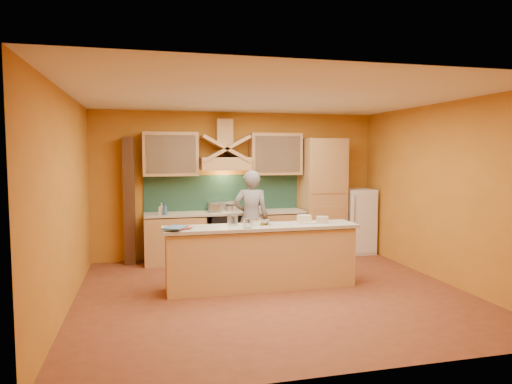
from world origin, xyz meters
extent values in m
cube|color=brown|center=(0.00, 0.00, 0.00)|extent=(5.50, 5.00, 0.01)
cube|color=white|center=(0.00, 0.00, 2.80)|extent=(5.50, 5.00, 0.01)
cube|color=#C57E26|center=(0.00, 2.50, 1.40)|extent=(5.50, 0.02, 2.80)
cube|color=#C57E26|center=(0.00, -2.50, 1.40)|extent=(5.50, 0.02, 2.80)
cube|color=#C57E26|center=(-2.75, 0.00, 1.40)|extent=(0.02, 5.00, 2.80)
cube|color=#C57E26|center=(2.75, 0.00, 1.40)|extent=(0.02, 5.00, 2.80)
cube|color=tan|center=(-1.25, 2.20, 0.43)|extent=(1.10, 0.60, 0.86)
cube|color=tan|center=(0.65, 2.20, 0.43)|extent=(1.10, 0.60, 0.86)
cube|color=beige|center=(-0.30, 2.20, 0.90)|extent=(3.00, 0.62, 0.04)
cube|color=black|center=(-0.30, 2.20, 0.45)|extent=(0.60, 0.58, 0.90)
cube|color=#1C3E31|center=(-0.30, 2.48, 1.25)|extent=(3.00, 0.03, 0.70)
cube|color=tan|center=(-0.30, 2.25, 1.82)|extent=(0.92, 0.50, 0.24)
cube|color=tan|center=(-0.30, 2.35, 2.40)|extent=(0.30, 0.30, 0.50)
cube|color=tan|center=(-1.30, 2.33, 2.00)|extent=(1.00, 0.35, 0.80)
cube|color=tan|center=(0.70, 2.33, 2.00)|extent=(1.00, 0.35, 0.80)
cube|color=tan|center=(1.65, 2.20, 1.15)|extent=(0.80, 0.60, 2.30)
cube|color=white|center=(2.40, 2.20, 0.65)|extent=(0.58, 0.60, 1.30)
cube|color=#472816|center=(-2.05, 2.35, 1.15)|extent=(0.20, 0.30, 2.30)
cube|color=#DFB472|center=(-0.10, 0.30, 0.44)|extent=(2.80, 0.55, 0.88)
cube|color=beige|center=(-0.10, 0.30, 0.92)|extent=(2.90, 0.62, 0.05)
imported|color=gray|center=(0.07, 1.69, 0.86)|extent=(0.69, 0.52, 1.72)
cylinder|color=#B0B1B7|center=(-0.51, 2.17, 0.99)|extent=(0.35, 0.35, 0.18)
cylinder|color=silver|center=(-0.18, 2.29, 0.96)|extent=(0.30, 0.30, 0.13)
imported|color=beige|center=(-1.49, 2.07, 1.02)|extent=(0.11, 0.11, 0.21)
imported|color=#356092|center=(-1.43, 1.99, 1.03)|extent=(0.10, 0.10, 0.21)
imported|color=white|center=(0.38, 2.31, 0.95)|extent=(0.22, 0.22, 0.06)
cube|color=white|center=(0.27, 2.04, 0.97)|extent=(0.32, 0.28, 0.10)
imported|color=#C15145|center=(-1.41, 0.23, 0.96)|extent=(0.35, 0.39, 0.03)
imported|color=teal|center=(-1.48, 0.22, 0.98)|extent=(0.38, 0.42, 0.03)
cylinder|color=silver|center=(-0.51, 0.43, 1.03)|extent=(0.17, 0.17, 0.16)
cylinder|color=white|center=(-0.35, 0.11, 1.01)|extent=(0.15, 0.15, 0.14)
cube|color=white|center=(-0.18, 0.30, 0.99)|extent=(0.12, 0.12, 0.09)
imported|color=silver|center=(-0.06, 0.38, 0.98)|extent=(0.33, 0.33, 0.06)
cube|color=beige|center=(0.64, 0.33, 0.95)|extent=(0.28, 0.22, 0.02)
cube|color=beige|center=(0.60, 0.37, 1.01)|extent=(0.19, 0.15, 0.12)
cube|color=beige|center=(0.87, 0.30, 1.00)|extent=(0.19, 0.16, 0.10)
camera|label=1|loc=(-1.77, -6.19, 2.00)|focal=32.00mm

